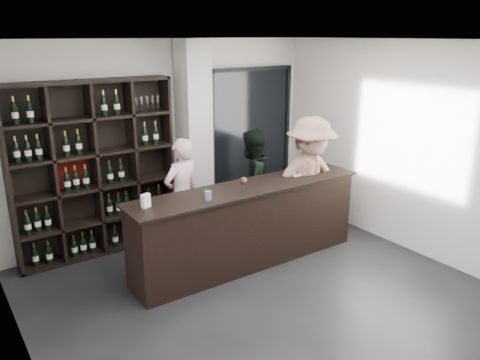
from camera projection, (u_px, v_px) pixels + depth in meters
floor at (279, 308)px, 5.28m from camera, size 5.00×5.50×0.01m
wine_shelf at (95, 170)px, 6.31m from camera, size 2.20×0.35×2.40m
structural_column at (195, 140)px, 6.98m from camera, size 0.40×0.40×2.90m
glass_panel at (251, 131)px, 7.82m from camera, size 1.60×0.08×2.10m
tasting_counter at (248, 225)px, 6.17m from camera, size 3.28×0.68×1.08m
taster_pink at (182, 195)px, 6.52m from camera, size 0.67×0.52×1.62m
taster_black at (252, 183)px, 7.01m from camera, size 0.95×0.84×1.63m
customer at (310, 184)px, 6.57m from camera, size 1.32×0.89×1.89m
wine_glass at (243, 183)px, 5.81m from camera, size 0.10×0.10×0.21m
spit_cup at (208, 195)px, 5.52m from camera, size 0.11×0.11×0.11m
napkin_stack at (296, 175)px, 6.48m from camera, size 0.13×0.13×0.02m
card_stand at (146, 201)px, 5.27m from camera, size 0.12×0.08×0.16m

